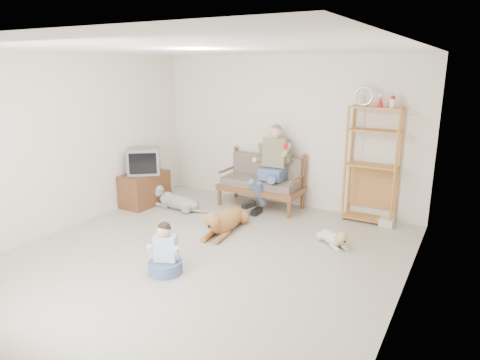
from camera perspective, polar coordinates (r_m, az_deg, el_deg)
The scene contains 16 objects.
floor at distance 5.87m, azimuth -5.13°, elevation -10.32°, with size 5.50×5.50×0.00m, color #B8B3A1.
ceiling at distance 5.31m, azimuth -5.84°, elevation 17.03°, with size 5.50×5.50×0.00m, color white.
wall_back at distance 7.81m, azimuth 6.20°, elevation 6.41°, with size 5.00×5.00×0.00m, color beige.
wall_left at distance 7.14m, azimuth -22.22°, elevation 4.58°, with size 5.50×5.50×0.00m, color beige.
wall_right at distance 4.53m, azimuth 21.50°, elevation -0.85°, with size 5.50×5.50×0.00m, color beige.
loveseat at distance 7.79m, azimuth 3.01°, elevation -0.03°, with size 1.51×0.71×0.95m.
man at distance 7.49m, azimuth 3.82°, elevation 0.99°, with size 0.58×0.82×1.33m.
etagere at distance 7.21m, azimuth 17.17°, elevation 2.04°, with size 0.84×0.37×2.20m.
book_stack at distance 7.28m, azimuth 18.94°, elevation -5.40°, with size 0.22×0.16×0.14m, color white.
tv_stand at distance 8.10m, azimuth -12.60°, elevation -1.16°, with size 0.52×0.91×0.60m.
crt_tv at distance 7.95m, azimuth -12.70°, elevation 2.50°, with size 0.72×0.70×0.47m.
wall_outlet at distance 8.57m, azimuth -1.72°, elevation 0.09°, with size 0.12×0.02×0.08m, color white.
golden_retriever at distance 6.68m, azimuth -2.02°, elevation -5.43°, with size 0.46×1.41×0.43m.
shaggy_dog at distance 7.83m, azimuth -8.81°, elevation -2.65°, with size 1.29×0.34×0.38m.
terrier at distance 6.33m, azimuth 12.41°, elevation -7.57°, with size 0.61×0.51×0.27m.
child at distance 5.45m, azimuth -9.93°, elevation -9.78°, with size 0.43×0.43×0.67m.
Camera 1 is at (3.05, -4.34, 2.51)m, focal length 32.00 mm.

